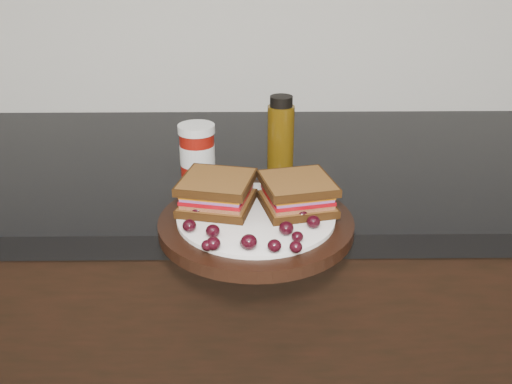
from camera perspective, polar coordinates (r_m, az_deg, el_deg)
base_cabinets at (r=1.33m, az=-5.11°, el=-15.78°), size 3.96×0.58×0.86m
countertop at (r=1.09m, az=-6.00°, el=2.40°), size 3.98×0.60×0.04m
plate at (r=0.82m, az=0.00°, el=-3.23°), size 0.28×0.28×0.02m
sandwich_left at (r=0.83m, az=-3.93°, el=-0.07°), size 0.12×0.12×0.05m
sandwich_right at (r=0.83m, az=4.15°, el=-0.18°), size 0.12×0.12×0.04m
grape_0 at (r=0.77m, az=-6.68°, el=-3.36°), size 0.02×0.02×0.02m
grape_1 at (r=0.76m, az=-4.34°, el=-3.92°), size 0.02×0.02×0.02m
grape_2 at (r=0.73m, az=-4.90°, el=-5.35°), size 0.02×0.02×0.01m
grape_3 at (r=0.73m, az=-4.29°, el=-5.17°), size 0.02×0.02×0.02m
grape_4 at (r=0.73m, az=-0.72°, el=-5.02°), size 0.02×0.02×0.02m
grape_5 at (r=0.73m, az=-1.09°, el=-5.09°), size 0.01×0.01×0.01m
grape_6 at (r=0.72m, az=1.85°, el=-5.41°), size 0.02×0.02×0.02m
grape_7 at (r=0.72m, az=4.00°, el=-5.49°), size 0.02×0.02×0.02m
grape_8 at (r=0.75m, az=4.16°, el=-4.49°), size 0.02×0.02×0.01m
grape_9 at (r=0.76m, az=3.04°, el=-3.64°), size 0.02×0.02×0.02m
grape_10 at (r=0.78m, az=5.76°, el=-2.99°), size 0.02×0.02×0.02m
grape_11 at (r=0.80m, az=4.62°, el=-2.24°), size 0.02×0.02×0.02m
grape_12 at (r=0.82m, az=5.79°, el=-1.69°), size 0.02×0.02×0.02m
grape_13 at (r=0.85m, az=5.43°, el=-0.54°), size 0.02×0.02×0.02m
grape_14 at (r=0.85m, az=3.43°, el=-0.38°), size 0.02×0.02×0.02m
grape_15 at (r=0.84m, az=-2.39°, el=-0.69°), size 0.02×0.02×0.02m
grape_16 at (r=0.85m, az=-4.67°, el=-0.64°), size 0.02×0.02×0.01m
grape_17 at (r=0.83m, az=-4.26°, el=-1.19°), size 0.02×0.02×0.02m
grape_18 at (r=0.81m, az=-5.86°, el=-1.88°), size 0.02×0.02×0.02m
grape_19 at (r=0.81m, az=-5.57°, el=-1.98°), size 0.02×0.02×0.02m
grape_20 at (r=0.84m, az=-3.24°, el=-0.81°), size 0.02×0.02×0.02m
grape_21 at (r=0.83m, az=-4.14°, el=-1.16°), size 0.02×0.02×0.02m
grape_22 at (r=0.82m, az=-4.79°, el=-1.77°), size 0.02×0.02×0.01m
condiment_jar at (r=0.99m, az=-5.90°, el=4.14°), size 0.06×0.06×0.09m
oil_bottle at (r=1.02m, az=2.49°, el=5.95°), size 0.05×0.05×0.13m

